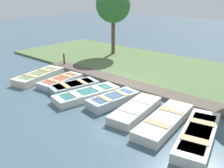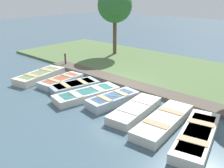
{
  "view_description": "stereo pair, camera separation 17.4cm",
  "coord_description": "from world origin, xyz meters",
  "px_view_note": "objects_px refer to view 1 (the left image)",
  "views": [
    {
      "loc": [
        9.47,
        8.23,
        4.99
      ],
      "look_at": [
        0.62,
        0.59,
        0.65
      ],
      "focal_mm": 40.0,
      "sensor_mm": 36.0,
      "label": 1
    },
    {
      "loc": [
        9.36,
        8.36,
        4.99
      ],
      "look_at": [
        0.62,
        0.59,
        0.65
      ],
      "focal_mm": 40.0,
      "sensor_mm": 36.0,
      "label": 2
    }
  ],
  "objects_px": {
    "rowboat_2": "(74,86)",
    "rowboat_7": "(198,135)",
    "rowboat_0": "(39,76)",
    "rowboat_1": "(60,81)",
    "park_tree_far_left": "(113,6)",
    "rowboat_6": "(165,121)",
    "rowboat_3": "(87,94)",
    "rowboat_5": "(136,110)",
    "rowboat_4": "(113,99)",
    "mooring_post_near": "(64,60)"
  },
  "relations": [
    {
      "from": "mooring_post_near",
      "to": "rowboat_2",
      "type": "bearing_deg",
      "value": 57.28
    },
    {
      "from": "rowboat_3",
      "to": "rowboat_7",
      "type": "bearing_deg",
      "value": 102.31
    },
    {
      "from": "rowboat_0",
      "to": "rowboat_2",
      "type": "xyz_separation_m",
      "value": [
        -0.31,
        2.8,
        -0.05
      ]
    },
    {
      "from": "rowboat_0",
      "to": "rowboat_3",
      "type": "distance_m",
      "value": 4.21
    },
    {
      "from": "rowboat_6",
      "to": "mooring_post_near",
      "type": "height_order",
      "value": "mooring_post_near"
    },
    {
      "from": "rowboat_7",
      "to": "park_tree_far_left",
      "type": "distance_m",
      "value": 13.57
    },
    {
      "from": "mooring_post_near",
      "to": "park_tree_far_left",
      "type": "distance_m",
      "value": 5.97
    },
    {
      "from": "rowboat_2",
      "to": "rowboat_6",
      "type": "relative_size",
      "value": 0.8
    },
    {
      "from": "rowboat_3",
      "to": "rowboat_7",
      "type": "distance_m",
      "value": 5.74
    },
    {
      "from": "rowboat_5",
      "to": "rowboat_7",
      "type": "distance_m",
      "value": 2.89
    },
    {
      "from": "rowboat_0",
      "to": "rowboat_1",
      "type": "bearing_deg",
      "value": 91.38
    },
    {
      "from": "rowboat_0",
      "to": "rowboat_5",
      "type": "bearing_deg",
      "value": 79.23
    },
    {
      "from": "rowboat_2",
      "to": "rowboat_6",
      "type": "height_order",
      "value": "rowboat_6"
    },
    {
      "from": "rowboat_7",
      "to": "mooring_post_near",
      "type": "height_order",
      "value": "mooring_post_near"
    },
    {
      "from": "mooring_post_near",
      "to": "rowboat_0",
      "type": "bearing_deg",
      "value": 20.16
    },
    {
      "from": "rowboat_5",
      "to": "rowboat_7",
      "type": "xyz_separation_m",
      "value": [
        0.2,
        2.88,
        0.0
      ]
    },
    {
      "from": "rowboat_4",
      "to": "park_tree_far_left",
      "type": "distance_m",
      "value": 10.35
    },
    {
      "from": "rowboat_1",
      "to": "rowboat_2",
      "type": "bearing_deg",
      "value": 82.52
    },
    {
      "from": "rowboat_4",
      "to": "rowboat_6",
      "type": "bearing_deg",
      "value": 93.66
    },
    {
      "from": "rowboat_2",
      "to": "rowboat_0",
      "type": "bearing_deg",
      "value": -69.8
    },
    {
      "from": "rowboat_1",
      "to": "rowboat_6",
      "type": "relative_size",
      "value": 0.77
    },
    {
      "from": "rowboat_7",
      "to": "mooring_post_near",
      "type": "relative_size",
      "value": 3.92
    },
    {
      "from": "rowboat_1",
      "to": "rowboat_7",
      "type": "relative_size",
      "value": 0.74
    },
    {
      "from": "rowboat_1",
      "to": "rowboat_2",
      "type": "height_order",
      "value": "rowboat_1"
    },
    {
      "from": "rowboat_2",
      "to": "rowboat_4",
      "type": "bearing_deg",
      "value": 103.19
    },
    {
      "from": "rowboat_3",
      "to": "park_tree_far_left",
      "type": "xyz_separation_m",
      "value": [
        -7.64,
        -4.82,
        3.78
      ]
    },
    {
      "from": "rowboat_4",
      "to": "park_tree_far_left",
      "type": "height_order",
      "value": "park_tree_far_left"
    },
    {
      "from": "rowboat_4",
      "to": "rowboat_5",
      "type": "relative_size",
      "value": 0.86
    },
    {
      "from": "rowboat_0",
      "to": "rowboat_6",
      "type": "bearing_deg",
      "value": 78.49
    },
    {
      "from": "rowboat_5",
      "to": "park_tree_far_left",
      "type": "bearing_deg",
      "value": -140.95
    },
    {
      "from": "rowboat_1",
      "to": "rowboat_3",
      "type": "xyz_separation_m",
      "value": [
        0.42,
        2.63,
        0.01
      ]
    },
    {
      "from": "park_tree_far_left",
      "to": "rowboat_4",
      "type": "bearing_deg",
      "value": 40.61
    },
    {
      "from": "rowboat_0",
      "to": "park_tree_far_left",
      "type": "relative_size",
      "value": 0.64
    },
    {
      "from": "rowboat_2",
      "to": "rowboat_6",
      "type": "distance_m",
      "value": 5.73
    },
    {
      "from": "rowboat_2",
      "to": "rowboat_7",
      "type": "height_order",
      "value": "rowboat_7"
    },
    {
      "from": "rowboat_2",
      "to": "rowboat_1",
      "type": "bearing_deg",
      "value": -79.07
    },
    {
      "from": "rowboat_2",
      "to": "rowboat_3",
      "type": "xyz_separation_m",
      "value": [
        0.35,
        1.41,
        0.01
      ]
    },
    {
      "from": "rowboat_1",
      "to": "rowboat_3",
      "type": "distance_m",
      "value": 2.67
    },
    {
      "from": "rowboat_4",
      "to": "rowboat_7",
      "type": "relative_size",
      "value": 0.73
    },
    {
      "from": "rowboat_2",
      "to": "rowboat_7",
      "type": "bearing_deg",
      "value": 101.01
    },
    {
      "from": "rowboat_5",
      "to": "rowboat_2",
      "type": "bearing_deg",
      "value": -99.1
    },
    {
      "from": "rowboat_2",
      "to": "mooring_post_near",
      "type": "bearing_deg",
      "value": -108.75
    },
    {
      "from": "rowboat_2",
      "to": "rowboat_6",
      "type": "xyz_separation_m",
      "value": [
        0.25,
        5.72,
        0.02
      ]
    },
    {
      "from": "rowboat_4",
      "to": "rowboat_6",
      "type": "distance_m",
      "value": 2.86
    },
    {
      "from": "rowboat_1",
      "to": "park_tree_far_left",
      "type": "distance_m",
      "value": 8.44
    },
    {
      "from": "rowboat_4",
      "to": "rowboat_5",
      "type": "bearing_deg",
      "value": 92.52
    },
    {
      "from": "mooring_post_near",
      "to": "rowboat_6",
      "type": "bearing_deg",
      "value": 74.16
    },
    {
      "from": "rowboat_1",
      "to": "rowboat_2",
      "type": "distance_m",
      "value": 1.23
    },
    {
      "from": "rowboat_0",
      "to": "rowboat_7",
      "type": "height_order",
      "value": "rowboat_0"
    },
    {
      "from": "rowboat_3",
      "to": "park_tree_far_left",
      "type": "height_order",
      "value": "park_tree_far_left"
    }
  ]
}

